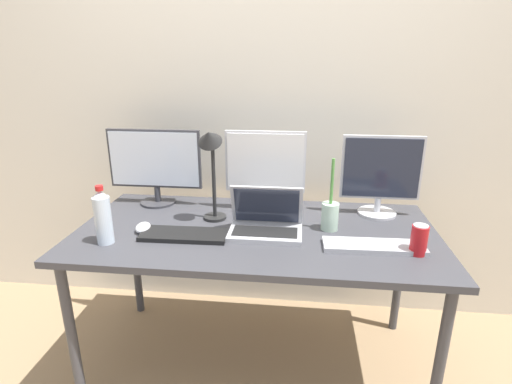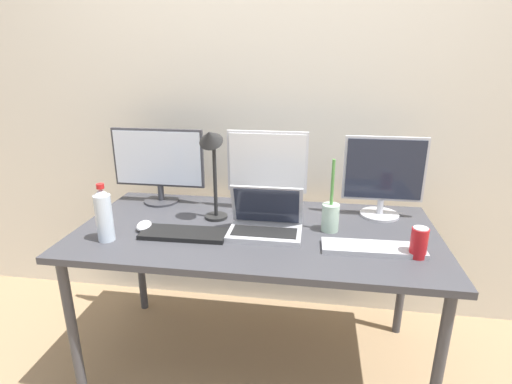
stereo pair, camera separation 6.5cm
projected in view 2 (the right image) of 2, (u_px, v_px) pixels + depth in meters
ground_plane at (256, 359)px, 2.08m from camera, size 16.00×16.00×0.00m
wall_back at (272, 93)px, 2.21m from camera, size 7.00×0.08×2.60m
work_desk at (256, 241)px, 1.86m from camera, size 1.64×0.81×0.74m
monitor_left at (158, 163)px, 2.11m from camera, size 0.49×0.19×0.40m
monitor_center at (267, 169)px, 2.00m from camera, size 0.40×0.19×0.41m
monitor_right at (384, 176)px, 1.92m from camera, size 0.38×0.19×0.40m
laptop_silver at (266, 222)px, 1.78m from camera, size 0.32×0.21×0.21m
keyboard_main at (373, 248)px, 1.63m from camera, size 0.42×0.13×0.02m
keyboard_aux at (184, 234)px, 1.77m from camera, size 0.38×0.15×0.02m
mouse_by_keyboard at (144, 226)px, 1.83m from camera, size 0.08×0.11×0.04m
water_bottle at (104, 215)px, 1.69m from camera, size 0.07×0.07×0.26m
soda_can_near_keyboard at (419, 243)px, 1.56m from camera, size 0.07×0.07×0.13m
bamboo_vase at (330, 216)px, 1.80m from camera, size 0.08×0.08×0.33m
desk_lamp at (212, 156)px, 1.82m from camera, size 0.11×0.18×0.47m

